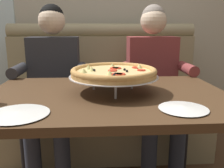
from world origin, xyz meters
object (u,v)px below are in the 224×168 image
diner_right (154,76)px  plate_near_right (183,107)px  pizza (114,73)px  dining_table (108,109)px  plate_near_left (18,113)px  booth_bench (103,104)px  diner_left (53,77)px

diner_right → plate_near_right: (-0.09, -0.93, 0.05)m
pizza → dining_table: bearing=-138.2°
dining_table → plate_near_left: bearing=-141.7°
booth_bench → plate_near_left: (-0.38, -1.21, 0.36)m
booth_bench → diner_right: bearing=-33.4°
dining_table → plate_near_right: (0.32, -0.28, 0.10)m
pizza → plate_near_right: size_ratio=2.25×
plate_near_left → dining_table: bearing=38.3°
diner_right → plate_near_right: 0.93m
dining_table → pizza: pizza is taller
booth_bench → diner_left: size_ratio=1.41×
dining_table → plate_near_right: plate_near_right is taller
diner_right → plate_near_left: (-0.79, -0.95, 0.05)m
pizza → diner_left: bearing=125.4°
pizza → plate_near_left: (-0.42, -0.33, -0.10)m
dining_table → pizza: bearing=41.8°
plate_near_left → plate_near_right: same height
dining_table → diner_left: diner_left is taller
diner_right → plate_near_left: diner_right is taller
dining_table → diner_left: 0.76m
booth_bench → diner_right: 0.58m
dining_table → diner_left: bearing=122.0°
diner_left → pizza: 0.77m
plate_near_left → plate_near_right: size_ratio=1.19×
plate_near_left → booth_bench: bearing=72.5°
plate_near_right → plate_near_left: bearing=-178.3°
dining_table → plate_near_right: size_ratio=6.07×
dining_table → plate_near_right: 0.43m
booth_bench → dining_table: booth_bench is taller
diner_right → plate_near_left: bearing=-129.7°
diner_left → pizza: bearing=-54.6°
pizza → booth_bench: bearing=92.2°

